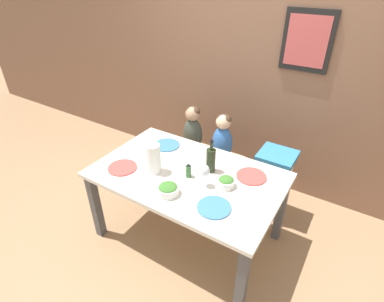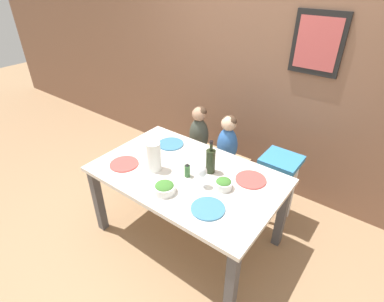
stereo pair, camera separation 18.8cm
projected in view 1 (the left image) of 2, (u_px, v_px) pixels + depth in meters
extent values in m
plane|color=#9E7A56|center=(188.00, 235.00, 2.85)|extent=(14.00, 14.00, 0.00)
cube|color=brown|center=(253.00, 62.00, 3.02)|extent=(10.00, 0.06, 2.70)
cube|color=black|center=(307.00, 41.00, 2.62)|extent=(0.43, 0.02, 0.53)
cube|color=#B74C4C|center=(307.00, 41.00, 2.61)|extent=(0.35, 0.00, 0.43)
cube|color=silver|center=(187.00, 175.00, 2.48)|extent=(1.54, 0.96, 0.03)
cube|color=#4C4C51|center=(96.00, 206.00, 2.69)|extent=(0.07, 0.07, 0.69)
cube|color=#4C4C51|center=(242.00, 282.00, 2.05)|extent=(0.07, 0.07, 0.69)
cube|color=#4C4C51|center=(154.00, 162.00, 3.29)|extent=(0.07, 0.07, 0.69)
cube|color=#4C4C51|center=(281.00, 209.00, 2.65)|extent=(0.07, 0.07, 0.69)
cylinder|color=silver|center=(175.00, 171.00, 3.37)|extent=(0.04, 0.04, 0.41)
cylinder|color=silver|center=(197.00, 179.00, 3.25)|extent=(0.04, 0.04, 0.41)
cylinder|color=silver|center=(189.00, 160.00, 3.57)|extent=(0.04, 0.04, 0.41)
cylinder|color=silver|center=(209.00, 167.00, 3.45)|extent=(0.04, 0.04, 0.41)
cube|color=tan|center=(193.00, 152.00, 3.29)|extent=(0.39, 0.37, 0.05)
cylinder|color=silver|center=(202.00, 181.00, 3.21)|extent=(0.04, 0.04, 0.41)
cylinder|color=silver|center=(226.00, 190.00, 3.09)|extent=(0.04, 0.04, 0.41)
cylinder|color=silver|center=(215.00, 169.00, 3.42)|extent=(0.04, 0.04, 0.41)
cylinder|color=silver|center=(237.00, 176.00, 3.29)|extent=(0.04, 0.04, 0.41)
cube|color=tan|center=(221.00, 161.00, 3.13)|extent=(0.39, 0.37, 0.05)
cylinder|color=silver|center=(256.00, 189.00, 2.90)|extent=(0.04, 0.04, 0.68)
cylinder|color=silver|center=(280.00, 198.00, 2.79)|extent=(0.04, 0.04, 0.68)
cylinder|color=silver|center=(265.00, 177.00, 3.07)|extent=(0.04, 0.04, 0.68)
cylinder|color=silver|center=(288.00, 184.00, 2.96)|extent=(0.04, 0.04, 0.68)
cube|color=teal|center=(277.00, 156.00, 2.73)|extent=(0.33, 0.32, 0.05)
ellipsoid|color=#3D4238|center=(193.00, 135.00, 3.17)|extent=(0.21, 0.19, 0.38)
sphere|color=tan|center=(193.00, 114.00, 3.04)|extent=(0.15, 0.15, 0.15)
ellipsoid|color=#473323|center=(193.00, 111.00, 3.04)|extent=(0.15, 0.14, 0.10)
ellipsoid|color=#3366B2|center=(222.00, 144.00, 3.02)|extent=(0.21, 0.19, 0.38)
sphere|color=#D6AD89|center=(223.00, 122.00, 2.88)|extent=(0.15, 0.15, 0.15)
ellipsoid|color=#473323|center=(224.00, 119.00, 2.88)|extent=(0.15, 0.14, 0.10)
cylinder|color=#232D19|center=(211.00, 160.00, 2.44)|extent=(0.08, 0.08, 0.21)
cylinder|color=#232D19|center=(211.00, 145.00, 2.37)|extent=(0.03, 0.03, 0.09)
cylinder|color=black|center=(212.00, 141.00, 2.35)|extent=(0.03, 0.03, 0.02)
cylinder|color=white|center=(154.00, 159.00, 2.42)|extent=(0.12, 0.12, 0.26)
cylinder|color=white|center=(205.00, 185.00, 2.33)|extent=(0.06, 0.06, 0.00)
cylinder|color=white|center=(205.00, 181.00, 2.31)|extent=(0.01, 0.01, 0.09)
ellipsoid|color=white|center=(205.00, 171.00, 2.26)|extent=(0.07, 0.07, 0.10)
cylinder|color=white|center=(168.00, 190.00, 2.24)|extent=(0.17, 0.17, 0.06)
ellipsoid|color=#3D752D|center=(168.00, 187.00, 2.22)|extent=(0.14, 0.14, 0.04)
cylinder|color=white|center=(226.00, 183.00, 2.31)|extent=(0.14, 0.14, 0.06)
ellipsoid|color=#3D752D|center=(226.00, 180.00, 2.30)|extent=(0.12, 0.12, 0.04)
cylinder|color=#D14C47|center=(122.00, 168.00, 2.53)|extent=(0.24, 0.24, 0.01)
cylinder|color=teal|center=(167.00, 145.00, 2.84)|extent=(0.24, 0.24, 0.01)
cylinder|color=#D14C47|center=(251.00, 176.00, 2.42)|extent=(0.24, 0.24, 0.01)
cylinder|color=teal|center=(214.00, 207.00, 2.11)|extent=(0.24, 0.24, 0.01)
cylinder|color=#336633|center=(188.00, 171.00, 2.41)|extent=(0.05, 0.05, 0.10)
cone|color=black|center=(188.00, 165.00, 2.37)|extent=(0.04, 0.04, 0.02)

